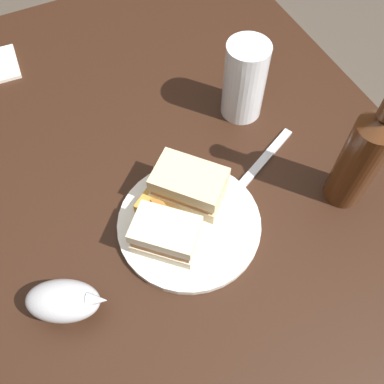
# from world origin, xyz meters

# --- Properties ---
(ground_plane) EXTENTS (6.00, 6.00, 0.00)m
(ground_plane) POSITION_xyz_m (0.00, 0.00, 0.00)
(ground_plane) COLOR #4C4238
(dining_table) EXTENTS (1.28, 0.84, 0.74)m
(dining_table) POSITION_xyz_m (0.00, 0.00, 0.37)
(dining_table) COLOR black
(dining_table) RESTS_ON ground
(plate) EXTENTS (0.25, 0.25, 0.01)m
(plate) POSITION_xyz_m (-0.09, 0.05, 0.75)
(plate) COLOR silver
(plate) RESTS_ON dining_table
(sandwich_half_left) EXTENTS (0.14, 0.14, 0.07)m
(sandwich_half_left) POSITION_xyz_m (-0.04, 0.03, 0.79)
(sandwich_half_left) COLOR beige
(sandwich_half_left) RESTS_ON plate
(sandwich_half_right) EXTENTS (0.12, 0.12, 0.06)m
(sandwich_half_right) POSITION_xyz_m (-0.10, 0.10, 0.79)
(sandwich_half_right) COLOR beige
(sandwich_half_right) RESTS_ON plate
(potato_wedge_front) EXTENTS (0.05, 0.02, 0.02)m
(potato_wedge_front) POSITION_xyz_m (-0.04, 0.09, 0.77)
(potato_wedge_front) COLOR #AD702D
(potato_wedge_front) RESTS_ON plate
(potato_wedge_middle) EXTENTS (0.04, 0.06, 0.02)m
(potato_wedge_middle) POSITION_xyz_m (-0.02, 0.07, 0.77)
(potato_wedge_middle) COLOR #AD702D
(potato_wedge_middle) RESTS_ON plate
(potato_wedge_back) EXTENTS (0.03, 0.04, 0.01)m
(potato_wedge_back) POSITION_xyz_m (-0.07, 0.11, 0.76)
(potato_wedge_back) COLOR gold
(potato_wedge_back) RESTS_ON plate
(potato_wedge_left_edge) EXTENTS (0.04, 0.04, 0.02)m
(potato_wedge_left_edge) POSITION_xyz_m (-0.06, 0.09, 0.77)
(potato_wedge_left_edge) COLOR gold
(potato_wedge_left_edge) RESTS_ON plate
(potato_wedge_right_edge) EXTENTS (0.04, 0.05, 0.02)m
(potato_wedge_right_edge) POSITION_xyz_m (-0.02, 0.11, 0.77)
(potato_wedge_right_edge) COLOR gold
(potato_wedge_right_edge) RESTS_ON plate
(pint_glass) EXTENTS (0.08, 0.08, 0.16)m
(pint_glass) POSITION_xyz_m (0.11, -0.16, 0.81)
(pint_glass) COLOR white
(pint_glass) RESTS_ON dining_table
(gravy_boat) EXTENTS (0.11, 0.13, 0.07)m
(gravy_boat) POSITION_xyz_m (-0.14, 0.28, 0.78)
(gravy_boat) COLOR #B7B7BC
(gravy_boat) RESTS_ON dining_table
(cider_bottle) EXTENTS (0.07, 0.07, 0.29)m
(cider_bottle) POSITION_xyz_m (-0.15, -0.23, 0.86)
(cider_bottle) COLOR #47230F
(cider_bottle) RESTS_ON dining_table
(fork) EXTENTS (0.09, 0.17, 0.01)m
(fork) POSITION_xyz_m (-0.02, -0.14, 0.75)
(fork) COLOR silver
(fork) RESTS_ON dining_table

